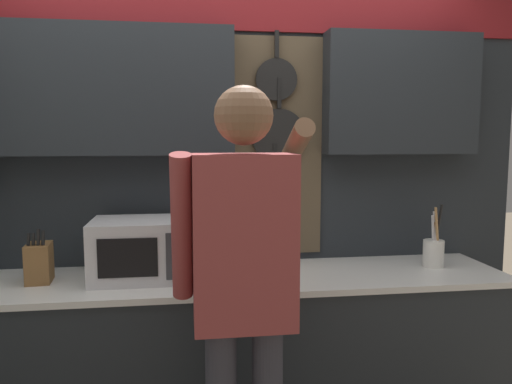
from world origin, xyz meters
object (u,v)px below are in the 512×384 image
at_px(knife_block, 39,262).
at_px(person, 244,275).
at_px(utensil_crock, 434,250).
at_px(microwave, 143,249).

distance_m(knife_block, person, 1.10).
bearing_deg(utensil_crock, person, -150.52).
bearing_deg(knife_block, person, -34.07).
bearing_deg(knife_block, utensil_crock, 0.03).
bearing_deg(microwave, utensil_crock, 0.07).
relative_size(knife_block, utensil_crock, 0.78).
relative_size(microwave, knife_block, 1.85).
height_order(knife_block, utensil_crock, utensil_crock).
xyz_separation_m(microwave, knife_block, (-0.49, 0.00, -0.05)).
bearing_deg(person, microwave, 124.59).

